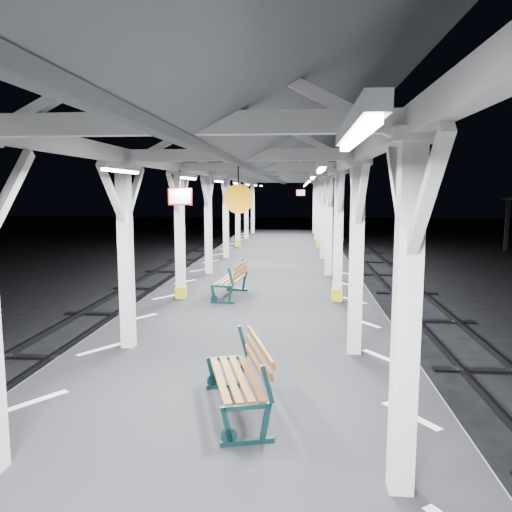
# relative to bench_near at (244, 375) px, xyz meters

# --- Properties ---
(ground) EXTENTS (120.00, 120.00, 0.00)m
(ground) POSITION_rel_bench_near_xyz_m (-0.36, 4.47, -1.49)
(ground) COLOR black
(ground) RESTS_ON ground
(platform) EXTENTS (6.00, 50.00, 1.00)m
(platform) POSITION_rel_bench_near_xyz_m (-0.36, 4.47, -0.99)
(platform) COLOR black
(platform) RESTS_ON ground
(hazard_stripes_left) EXTENTS (1.00, 48.00, 0.01)m
(hazard_stripes_left) POSITION_rel_bench_near_xyz_m (-2.81, 4.47, -0.48)
(hazard_stripes_left) COLOR silver
(hazard_stripes_left) RESTS_ON platform
(hazard_stripes_right) EXTENTS (1.00, 48.00, 0.01)m
(hazard_stripes_right) POSITION_rel_bench_near_xyz_m (2.09, 4.47, -0.48)
(hazard_stripes_right) COLOR silver
(hazard_stripes_right) RESTS_ON platform
(track_left) EXTENTS (2.20, 60.00, 0.16)m
(track_left) POSITION_rel_bench_near_xyz_m (-5.36, 4.47, -1.41)
(track_left) COLOR #2D2D33
(track_left) RESTS_ON ground
(track_right) EXTENTS (2.20, 60.00, 0.16)m
(track_right) POSITION_rel_bench_near_xyz_m (4.64, 4.47, -1.41)
(track_right) COLOR #2D2D33
(track_right) RESTS_ON ground
(canopy) EXTENTS (5.40, 49.00, 4.65)m
(canopy) POSITION_rel_bench_near_xyz_m (-0.36, 4.46, 3.08)
(canopy) COLOR beige
(canopy) RESTS_ON platform
(bench_near) EXTENTS (1.06, 1.79, 0.92)m
(bench_near) POSITION_rel_bench_near_xyz_m (0.00, 0.00, 0.00)
(bench_near) COLOR #0F2C2F
(bench_near) RESTS_ON platform
(bench_mid) EXTENTS (0.80, 1.74, 0.91)m
(bench_mid) POSITION_rel_bench_near_xyz_m (-1.03, 6.81, -0.00)
(bench_mid) COLOR #0F2C2F
(bench_mid) RESTS_ON platform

